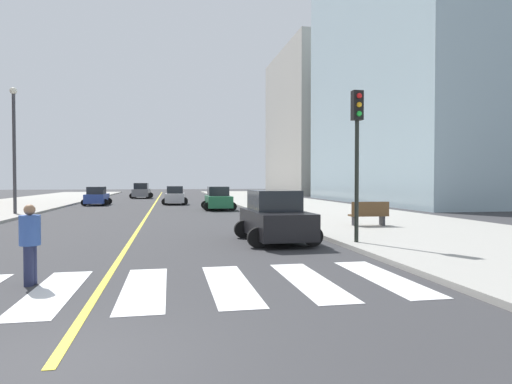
{
  "coord_description": "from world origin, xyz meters",
  "views": [
    {
      "loc": [
        1.43,
        -5.68,
        2.27
      ],
      "look_at": [
        7.54,
        26.19,
        1.42
      ],
      "focal_mm": 31.66,
      "sensor_mm": 36.0,
      "label": 1
    }
  ],
  "objects_px": {
    "car_blue_second": "(97,197)",
    "car_green_nearest": "(218,199)",
    "car_gray_fourth": "(141,191)",
    "car_black_third": "(275,218)",
    "park_bench": "(369,214)",
    "car_silver_fifth": "(175,196)",
    "pedestrian_crossing": "(30,241)",
    "street_lamp": "(14,140)",
    "traffic_light_near_corner": "(357,136)"
  },
  "relations": [
    {
      "from": "car_blue_second",
      "to": "car_black_third",
      "type": "distance_m",
      "value": 28.55
    },
    {
      "from": "car_black_third",
      "to": "park_bench",
      "type": "distance_m",
      "value": 6.29
    },
    {
      "from": "car_green_nearest",
      "to": "street_lamp",
      "type": "relative_size",
      "value": 0.5
    },
    {
      "from": "car_gray_fourth",
      "to": "car_green_nearest",
      "type": "bearing_deg",
      "value": -71.03
    },
    {
      "from": "car_silver_fifth",
      "to": "traffic_light_near_corner",
      "type": "distance_m",
      "value": 29.19
    },
    {
      "from": "car_gray_fourth",
      "to": "car_silver_fifth",
      "type": "relative_size",
      "value": 1.12
    },
    {
      "from": "car_green_nearest",
      "to": "car_silver_fifth",
      "type": "height_order",
      "value": "car_green_nearest"
    },
    {
      "from": "car_green_nearest",
      "to": "car_silver_fifth",
      "type": "distance_m",
      "value": 9.12
    },
    {
      "from": "car_blue_second",
      "to": "car_silver_fifth",
      "type": "distance_m",
      "value": 6.98
    },
    {
      "from": "car_green_nearest",
      "to": "car_silver_fifth",
      "type": "xyz_separation_m",
      "value": [
        -3.15,
        8.56,
        -0.03
      ]
    },
    {
      "from": "car_black_third",
      "to": "car_gray_fourth",
      "type": "distance_m",
      "value": 42.6
    },
    {
      "from": "car_blue_second",
      "to": "car_silver_fifth",
      "type": "relative_size",
      "value": 0.97
    },
    {
      "from": "car_gray_fourth",
      "to": "pedestrian_crossing",
      "type": "bearing_deg",
      "value": -87.08
    },
    {
      "from": "traffic_light_near_corner",
      "to": "park_bench",
      "type": "distance_m",
      "value": 6.59
    },
    {
      "from": "car_green_nearest",
      "to": "street_lamp",
      "type": "xyz_separation_m",
      "value": [
        -13.3,
        -3.38,
        3.99
      ]
    },
    {
      "from": "park_bench",
      "to": "street_lamp",
      "type": "height_order",
      "value": "street_lamp"
    },
    {
      "from": "car_blue_second",
      "to": "car_black_third",
      "type": "height_order",
      "value": "car_black_third"
    },
    {
      "from": "car_blue_second",
      "to": "car_gray_fourth",
      "type": "height_order",
      "value": "car_gray_fourth"
    },
    {
      "from": "car_green_nearest",
      "to": "car_blue_second",
      "type": "distance_m",
      "value": 13.18
    },
    {
      "from": "car_silver_fifth",
      "to": "pedestrian_crossing",
      "type": "xyz_separation_m",
      "value": [
        -3.45,
        -32.48,
        0.17
      ]
    },
    {
      "from": "car_green_nearest",
      "to": "car_silver_fifth",
      "type": "relative_size",
      "value": 1.03
    },
    {
      "from": "pedestrian_crossing",
      "to": "street_lamp",
      "type": "relative_size",
      "value": 0.22
    },
    {
      "from": "car_gray_fourth",
      "to": "pedestrian_crossing",
      "type": "distance_m",
      "value": 47.69
    },
    {
      "from": "car_green_nearest",
      "to": "park_bench",
      "type": "distance_m",
      "value": 15.77
    },
    {
      "from": "car_green_nearest",
      "to": "car_black_third",
      "type": "bearing_deg",
      "value": 90.77
    },
    {
      "from": "car_blue_second",
      "to": "pedestrian_crossing",
      "type": "relative_size",
      "value": 2.15
    },
    {
      "from": "pedestrian_crossing",
      "to": "car_blue_second",
      "type": "bearing_deg",
      "value": -167.47
    },
    {
      "from": "car_blue_second",
      "to": "street_lamp",
      "type": "bearing_deg",
      "value": -104.41
    },
    {
      "from": "car_black_third",
      "to": "car_blue_second",
      "type": "bearing_deg",
      "value": -70.22
    },
    {
      "from": "car_blue_second",
      "to": "car_green_nearest",
      "type": "bearing_deg",
      "value": -39.13
    },
    {
      "from": "traffic_light_near_corner",
      "to": "park_bench",
      "type": "relative_size",
      "value": 2.82
    },
    {
      "from": "car_silver_fifth",
      "to": "car_green_nearest",
      "type": "bearing_deg",
      "value": 112.18
    },
    {
      "from": "car_black_third",
      "to": "park_bench",
      "type": "bearing_deg",
      "value": -148.58
    },
    {
      "from": "car_blue_second",
      "to": "car_black_third",
      "type": "bearing_deg",
      "value": -68.22
    },
    {
      "from": "pedestrian_crossing",
      "to": "street_lamp",
      "type": "height_order",
      "value": "street_lamp"
    },
    {
      "from": "street_lamp",
      "to": "pedestrian_crossing",
      "type": "bearing_deg",
      "value": -71.93
    },
    {
      "from": "car_silver_fifth",
      "to": "street_lamp",
      "type": "height_order",
      "value": "street_lamp"
    },
    {
      "from": "car_gray_fourth",
      "to": "park_bench",
      "type": "xyz_separation_m",
      "value": [
        12.58,
        -38.56,
        -0.2
      ]
    },
    {
      "from": "park_bench",
      "to": "car_silver_fifth",
      "type": "bearing_deg",
      "value": 23.17
    },
    {
      "from": "car_gray_fourth",
      "to": "street_lamp",
      "type": "height_order",
      "value": "street_lamp"
    },
    {
      "from": "car_black_third",
      "to": "car_gray_fourth",
      "type": "height_order",
      "value": "car_gray_fourth"
    },
    {
      "from": "car_black_third",
      "to": "car_gray_fourth",
      "type": "xyz_separation_m",
      "value": [
        -7.3,
        41.97,
        0.01
      ]
    },
    {
      "from": "car_green_nearest",
      "to": "car_gray_fourth",
      "type": "distance_m",
      "value": 24.81
    },
    {
      "from": "car_silver_fifth",
      "to": "pedestrian_crossing",
      "type": "relative_size",
      "value": 2.21
    },
    {
      "from": "car_gray_fourth",
      "to": "traffic_light_near_corner",
      "type": "bearing_deg",
      "value": -75.12
    },
    {
      "from": "car_black_third",
      "to": "street_lamp",
      "type": "height_order",
      "value": "street_lamp"
    },
    {
      "from": "car_green_nearest",
      "to": "park_bench",
      "type": "xyz_separation_m",
      "value": [
        5.46,
        -14.79,
        -0.14
      ]
    },
    {
      "from": "car_gray_fourth",
      "to": "pedestrian_crossing",
      "type": "xyz_separation_m",
      "value": [
        0.52,
        -47.69,
        0.07
      ]
    },
    {
      "from": "street_lamp",
      "to": "car_black_third",
      "type": "bearing_deg",
      "value": -47.71
    },
    {
      "from": "car_blue_second",
      "to": "car_gray_fourth",
      "type": "distance_m",
      "value": 15.64
    }
  ]
}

